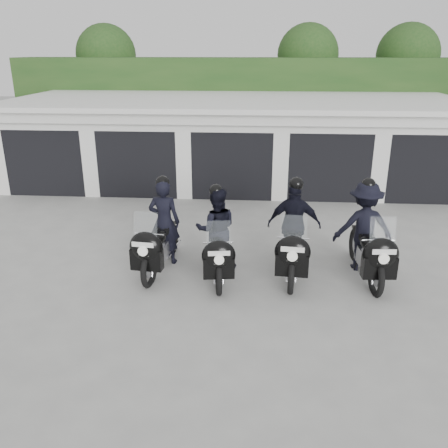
# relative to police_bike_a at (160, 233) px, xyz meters

# --- Properties ---
(ground) EXTENTS (80.00, 80.00, 0.00)m
(ground) POSITION_rel_police_bike_a_xyz_m (1.28, -0.18, -0.84)
(ground) COLOR #9C9C97
(ground) RESTS_ON ground
(garage_block) EXTENTS (16.40, 6.80, 2.96)m
(garage_block) POSITION_rel_police_bike_a_xyz_m (1.28, 7.88, 0.58)
(garage_block) COLOR silver
(garage_block) RESTS_ON ground
(background_vegetation) EXTENTS (20.00, 3.90, 5.80)m
(background_vegetation) POSITION_rel_police_bike_a_xyz_m (1.65, 12.74, 1.93)
(background_vegetation) COLOR #1C3D16
(background_vegetation) RESTS_ON ground
(police_bike_a) EXTENTS (0.89, 2.43, 2.12)m
(police_bike_a) POSITION_rel_police_bike_a_xyz_m (0.00, 0.00, 0.00)
(police_bike_a) COLOR black
(police_bike_a) RESTS_ON ground
(police_bike_b) EXTENTS (1.01, 2.32, 2.02)m
(police_bike_b) POSITION_rel_police_bike_a_xyz_m (1.27, -0.14, 0.01)
(police_bike_b) COLOR black
(police_bike_b) RESTS_ON ground
(police_bike_c) EXTENTS (1.22, 2.47, 2.15)m
(police_bike_c) POSITION_rel_police_bike_a_xyz_m (2.93, 0.10, 0.07)
(police_bike_c) COLOR black
(police_bike_c) RESTS_ON ground
(police_bike_d) EXTENTS (1.34, 2.48, 2.16)m
(police_bike_d) POSITION_rel_police_bike_a_xyz_m (4.48, 0.12, 0.08)
(police_bike_d) COLOR black
(police_bike_d) RESTS_ON ground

